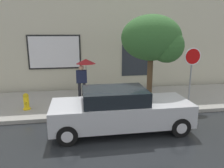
% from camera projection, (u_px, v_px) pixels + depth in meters
% --- Properties ---
extents(ground_plane, '(60.00, 60.00, 0.00)m').
position_uv_depth(ground_plane, '(110.00, 130.00, 7.59)').
color(ground_plane, black).
extents(sidewalk, '(20.00, 4.00, 0.15)m').
position_uv_depth(sidewalk, '(101.00, 101.00, 10.45)').
color(sidewalk, gray).
rests_on(sidewalk, ground).
extents(building_facade, '(20.00, 0.67, 7.00)m').
position_uv_depth(building_facade, '(95.00, 29.00, 12.03)').
color(building_facade, beige).
rests_on(building_facade, ground).
extents(parked_car, '(4.71, 1.81, 1.48)m').
position_uv_depth(parked_car, '(120.00, 110.00, 7.43)').
color(parked_car, '#B7BABF').
rests_on(parked_car, ground).
extents(fire_hydrant, '(0.30, 0.44, 0.71)m').
position_uv_depth(fire_hydrant, '(26.00, 102.00, 9.06)').
color(fire_hydrant, yellow).
rests_on(fire_hydrant, sidewalk).
extents(pedestrian_with_umbrella, '(0.92, 0.90, 1.96)m').
position_uv_depth(pedestrian_with_umbrella, '(84.00, 69.00, 10.04)').
color(pedestrian_with_umbrella, black).
rests_on(pedestrian_with_umbrella, sidewalk).
extents(street_tree, '(2.53, 2.15, 3.89)m').
position_uv_depth(street_tree, '(154.00, 40.00, 8.99)').
color(street_tree, '#4C3823').
rests_on(street_tree, sidewalk).
extents(stop_sign, '(0.76, 0.10, 2.52)m').
position_uv_depth(stop_sign, '(192.00, 65.00, 9.52)').
color(stop_sign, gray).
rests_on(stop_sign, sidewalk).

